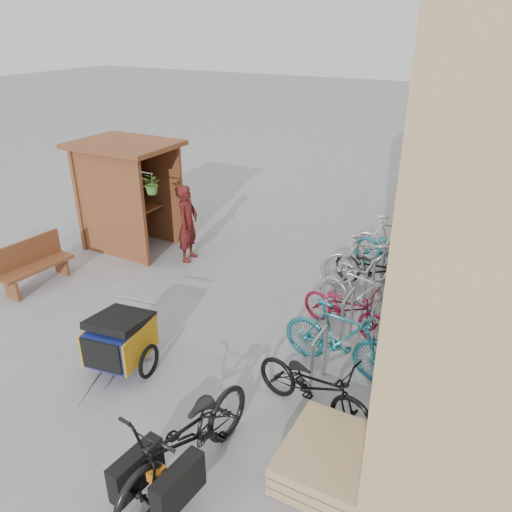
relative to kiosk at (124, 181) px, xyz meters
The scene contains 17 objects.
ground 4.39m from the kiosk, 37.02° to the right, with size 80.00×80.00×0.00m, color #959497.
kiosk is the anchor object (origin of this frame).
bike_rack 5.67m from the kiosk, ahead, with size 0.05×5.35×0.86m.
pallet_stack 7.50m from the kiosk, 31.66° to the right, with size 1.00×1.20×0.40m.
bench 2.59m from the kiosk, 99.72° to the right, with size 0.58×1.50×0.93m.
shopping_carts 7.60m from the kiosk, 33.73° to the left, with size 0.60×2.03×1.08m.
child_trailer 4.66m from the kiosk, 50.49° to the right, with size 1.03×1.66×0.96m.
cargo_bike 6.84m from the kiosk, 43.56° to the right, with size 0.96×2.22×1.13m.
person_kiosk 1.74m from the kiosk, ahead, with size 0.61×0.40×1.67m, color maroon.
bike_0 6.58m from the kiosk, 27.93° to the right, with size 0.61×1.75×0.92m, color black.
bike_1 6.14m from the kiosk, 19.18° to the right, with size 0.51×1.80×1.08m, color #1E6C7A.
bike_2 5.65m from the kiosk, 10.04° to the right, with size 0.56×1.61×0.84m, color maroon.
bike_3 5.67m from the kiosk, ahead, with size 0.48×1.69×1.02m, color #9B9B9F.
bike_4 5.60m from the kiosk, ahead, with size 0.61×1.75×0.92m, color black.
bike_5 5.51m from the kiosk, ahead, with size 0.52×1.86×1.12m, color #9B9B9F.
bike_6 5.95m from the kiosk, 14.12° to the left, with size 0.67×1.91×1.00m, color #1E6C7A.
bike_7 5.91m from the kiosk, 19.27° to the left, with size 0.50×1.79×1.07m, color silver.
Camera 1 is at (4.22, -5.41, 4.72)m, focal length 35.00 mm.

